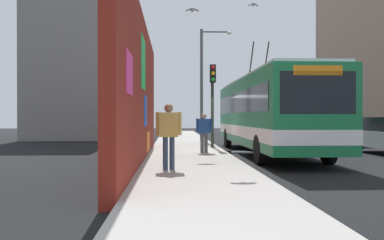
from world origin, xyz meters
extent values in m
plane|color=black|center=(0.00, 0.00, 0.00)|extent=(80.00, 80.00, 0.00)
cube|color=#ADA8A0|center=(0.00, 1.60, 0.07)|extent=(48.00, 3.20, 0.15)
cube|color=maroon|center=(-3.86, 3.35, 2.45)|extent=(14.29, 0.30, 4.91)
cube|color=blue|center=(-3.63, 3.19, 1.80)|extent=(1.10, 0.02, 1.07)
cube|color=orange|center=(-2.03, 3.19, 0.64)|extent=(1.55, 0.02, 0.78)
cube|color=green|center=(-4.70, 3.19, 3.31)|extent=(1.68, 0.02, 1.66)
cube|color=#F2338C|center=(-8.96, 3.19, 2.52)|extent=(1.29, 0.02, 0.91)
cube|color=gray|center=(13.60, 9.20, 6.05)|extent=(9.39, 6.24, 12.11)
cube|color=black|center=(13.60, 6.06, 4.40)|extent=(7.98, 0.04, 1.10)
cube|color=black|center=(13.60, 6.06, 7.60)|extent=(7.98, 0.04, 1.10)
cube|color=gray|center=(17.87, -17.00, 7.16)|extent=(13.96, 7.39, 14.33)
cube|color=#19723F|center=(-0.76, -1.80, 1.79)|extent=(11.90, 2.55, 2.69)
cube|color=silver|center=(-0.76, -1.80, 3.20)|extent=(11.42, 2.35, 0.12)
cube|color=white|center=(-0.76, -1.80, 1.00)|extent=(11.92, 2.57, 0.44)
cube|color=black|center=(-6.69, -1.80, 2.26)|extent=(0.04, 2.17, 1.21)
cube|color=black|center=(-0.76, -1.80, 2.20)|extent=(10.95, 2.58, 0.86)
cube|color=orange|center=(-6.68, -1.80, 2.89)|extent=(0.06, 1.40, 0.28)
cylinder|color=black|center=(1.03, -2.15, 4.04)|extent=(1.43, 0.06, 2.00)
cylinder|color=black|center=(1.03, -1.45, 4.04)|extent=(1.43, 0.06, 2.00)
cylinder|color=black|center=(-4.56, -2.95, 0.50)|extent=(1.00, 0.28, 1.00)
cylinder|color=black|center=(-4.56, -0.65, 0.50)|extent=(1.00, 0.28, 1.00)
cylinder|color=black|center=(3.05, -2.95, 0.50)|extent=(1.00, 0.28, 1.00)
cylinder|color=black|center=(3.05, -0.65, 0.50)|extent=(1.00, 0.28, 1.00)
cylinder|color=black|center=(0.04, -6.16, 0.32)|extent=(0.64, 0.22, 0.64)
cube|color=#38383D|center=(4.86, -7.00, 0.65)|extent=(4.53, 1.85, 0.66)
cube|color=black|center=(4.95, -7.00, 1.28)|extent=(2.72, 1.67, 0.60)
cylinder|color=black|center=(3.37, -7.83, 0.32)|extent=(0.64, 0.22, 0.64)
cylinder|color=black|center=(3.37, -6.17, 0.32)|extent=(0.64, 0.22, 0.64)
cylinder|color=black|center=(6.35, -7.83, 0.32)|extent=(0.64, 0.22, 0.64)
cylinder|color=black|center=(6.35, -6.17, 0.32)|extent=(0.64, 0.22, 0.64)
cylinder|color=#2D3F59|center=(-6.76, 2.27, 0.59)|extent=(0.14, 0.14, 0.89)
cylinder|color=#2D3F59|center=(-6.76, 2.45, 0.59)|extent=(0.14, 0.14, 0.89)
cube|color=gold|center=(-6.76, 2.36, 1.37)|extent=(0.22, 0.52, 0.67)
cylinder|color=gold|center=(-6.76, 2.05, 1.40)|extent=(0.09, 0.09, 0.63)
cylinder|color=gold|center=(-6.76, 2.67, 1.40)|extent=(0.09, 0.09, 0.63)
sphere|color=#936B4C|center=(-6.76, 2.36, 1.82)|extent=(0.24, 0.24, 0.24)
cylinder|color=#595960|center=(-1.60, 0.89, 0.54)|extent=(0.14, 0.14, 0.78)
cylinder|color=#595960|center=(-1.60, 1.05, 0.54)|extent=(0.14, 0.14, 0.78)
cube|color=#264C99|center=(-1.60, 0.97, 1.22)|extent=(0.22, 0.45, 0.58)
cylinder|color=#264C99|center=(-1.60, 0.70, 1.25)|extent=(0.09, 0.09, 0.55)
cylinder|color=#264C99|center=(-1.60, 1.25, 1.25)|extent=(0.09, 0.09, 0.55)
sphere|color=tan|center=(-1.60, 0.97, 1.62)|extent=(0.21, 0.21, 0.21)
cylinder|color=#2D382D|center=(1.18, 0.35, 2.11)|extent=(0.14, 0.14, 3.92)
cube|color=black|center=(0.96, 0.35, 3.62)|extent=(0.20, 0.28, 0.84)
sphere|color=red|center=(0.85, 0.35, 3.90)|extent=(0.18, 0.18, 0.18)
sphere|color=yellow|center=(0.85, 0.35, 3.62)|extent=(0.18, 0.18, 0.18)
sphere|color=green|center=(0.85, 0.35, 3.34)|extent=(0.18, 0.18, 0.18)
cylinder|color=#4C4C51|center=(6.66, 0.45, 3.55)|extent=(0.18, 0.18, 6.79)
cylinder|color=#4C4C51|center=(6.66, -0.40, 6.79)|extent=(0.10, 1.70, 0.10)
ellipsoid|color=silver|center=(6.66, -1.25, 6.74)|extent=(0.44, 0.28, 0.20)
ellipsoid|color=gray|center=(4.19, -2.21, 7.75)|extent=(0.32, 0.14, 0.12)
cube|color=gray|center=(4.19, -2.35, 7.78)|extent=(0.20, 0.26, 0.15)
cube|color=gray|center=(4.19, -2.07, 7.78)|extent=(0.20, 0.26, 0.15)
ellipsoid|color=gray|center=(-0.76, 1.40, 6.09)|extent=(0.32, 0.14, 0.12)
cube|color=gray|center=(-0.76, 1.26, 6.12)|extent=(0.20, 0.27, 0.11)
cube|color=gray|center=(-0.76, 1.54, 6.12)|extent=(0.20, 0.27, 0.11)
cylinder|color=black|center=(0.11, -0.60, 0.00)|extent=(1.68, 1.68, 0.00)
camera|label=1|loc=(-17.67, 2.29, 1.57)|focal=37.46mm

